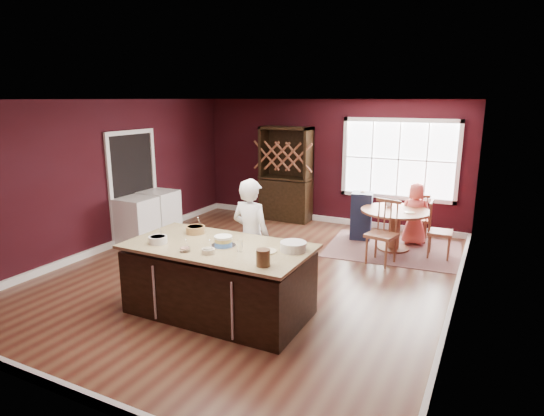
{
  "coord_description": "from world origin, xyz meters",
  "views": [
    {
      "loc": [
        3.31,
        -5.95,
        2.71
      ],
      "look_at": [
        0.24,
        0.2,
        1.05
      ],
      "focal_mm": 30.0,
      "sensor_mm": 36.0,
      "label": 1
    }
  ],
  "objects": [
    {
      "name": "chair_north",
      "position": [
        2.04,
        2.9,
        0.49
      ],
      "size": [
        0.48,
        0.46,
        0.97
      ],
      "primitive_type": null,
      "rotation": [
        0.0,
        0.0,
        3.34
      ],
      "color": "brown",
      "rests_on": "ground"
    },
    {
      "name": "high_chair",
      "position": [
        1.02,
        2.56,
        0.49
      ],
      "size": [
        0.46,
        0.46,
        0.97
      ],
      "primitive_type": null,
      "rotation": [
        0.0,
        0.0,
        0.19
      ],
      "color": "black",
      "rests_on": "ground"
    },
    {
      "name": "drinking_glass",
      "position": [
        0.65,
        -1.48,
        0.99
      ],
      "size": [
        0.07,
        0.07,
        0.14
      ],
      "primitive_type": "cylinder",
      "color": "white",
      "rests_on": "kitchen_island"
    },
    {
      "name": "chair_east",
      "position": [
        2.55,
        2.11,
        0.5
      ],
      "size": [
        0.42,
        0.44,
        1.0
      ],
      "primitive_type": null,
      "rotation": [
        0.0,
        0.0,
        1.62
      ],
      "color": "#9C5C33",
      "rests_on": "ground"
    },
    {
      "name": "bowl_blue",
      "position": [
        -0.45,
        -1.66,
        0.97
      ],
      "size": [
        0.23,
        0.23,
        0.09
      ],
      "primitive_type": "cylinder",
      "color": "white",
      "rests_on": "kitchen_island"
    },
    {
      "name": "baker",
      "position": [
        0.35,
        -0.66,
        0.83
      ],
      "size": [
        0.65,
        0.47,
        1.66
      ],
      "primitive_type": "imported",
      "rotation": [
        0.0,
        0.0,
        3.02
      ],
      "color": "white",
      "rests_on": "ground"
    },
    {
      "name": "bowl_pink",
      "position": [
        0.06,
        -1.78,
        0.94
      ],
      "size": [
        0.13,
        0.13,
        0.05
      ],
      "primitive_type": "cylinder",
      "color": "silver",
      "rests_on": "kitchen_island"
    },
    {
      "name": "hutch",
      "position": [
        -0.92,
        3.22,
        1.06
      ],
      "size": [
        1.15,
        0.48,
        2.11
      ],
      "primitive_type": "cube",
      "color": "black",
      "rests_on": "ground"
    },
    {
      "name": "doorway",
      "position": [
        -2.97,
        0.6,
        1.02
      ],
      "size": [
        0.08,
        1.26,
        2.13
      ],
      "primitive_type": null,
      "color": "white",
      "rests_on": "room_shell"
    },
    {
      "name": "room_shell",
      "position": [
        0.0,
        0.0,
        1.35
      ],
      "size": [
        7.0,
        7.0,
        7.0
      ],
      "color": "brown",
      "rests_on": "ground"
    },
    {
      "name": "dryer",
      "position": [
        -2.64,
        0.92,
        0.46
      ],
      "size": [
        0.64,
        0.62,
        0.93
      ],
      "primitive_type": "cube",
      "color": "white",
      "rests_on": "ground"
    },
    {
      "name": "washer",
      "position": [
        -2.64,
        0.28,
        0.46
      ],
      "size": [
        0.63,
        0.61,
        0.91
      ],
      "primitive_type": "cube",
      "color": "white",
      "rests_on": "ground"
    },
    {
      "name": "toddler",
      "position": [
        1.0,
        2.53,
        0.81
      ],
      "size": [
        0.18,
        0.14,
        0.26
      ],
      "primitive_type": null,
      "color": "#8CA5BF",
      "rests_on": "high_chair"
    },
    {
      "name": "rug",
      "position": [
        1.75,
        2.18,
        0.01
      ],
      "size": [
        2.5,
        2.01,
        0.01
      ],
      "primitive_type": "cube",
      "rotation": [
        0.0,
        0.0,
        0.09
      ],
      "color": "brown",
      "rests_on": "ground"
    },
    {
      "name": "bowl_yellow",
      "position": [
        -0.28,
        -1.09,
        0.97
      ],
      "size": [
        0.26,
        0.26,
        0.1
      ],
      "primitive_type": "cylinder",
      "color": "#99834F",
      "rests_on": "kitchen_island"
    },
    {
      "name": "stoneware_crock",
      "position": [
        1.12,
        -1.78,
        1.01
      ],
      "size": [
        0.16,
        0.16,
        0.19
      ],
      "primitive_type": "cylinder",
      "color": "brown",
      "rests_on": "kitchen_island"
    },
    {
      "name": "dining_table",
      "position": [
        1.75,
        2.18,
        0.53
      ],
      "size": [
        1.24,
        1.24,
        0.75
      ],
      "color": "brown",
      "rests_on": "ground"
    },
    {
      "name": "layer_cake",
      "position": [
        0.36,
        -1.39,
        0.98
      ],
      "size": [
        0.32,
        0.32,
        0.13
      ],
      "primitive_type": null,
      "color": "white",
      "rests_on": "kitchen_island"
    },
    {
      "name": "dinner_plate",
      "position": [
        0.94,
        -1.36,
        0.93
      ],
      "size": [
        0.26,
        0.26,
        0.02
      ],
      "primitive_type": "cylinder",
      "color": "beige",
      "rests_on": "kitchen_island"
    },
    {
      "name": "white_tub",
      "position": [
        1.21,
        -1.17,
        0.98
      ],
      "size": [
        0.32,
        0.32,
        0.11
      ],
      "primitive_type": "cylinder",
      "color": "white",
      "rests_on": "kitchen_island"
    },
    {
      "name": "toy_figurine",
      "position": [
        1.05,
        -1.63,
        0.96
      ],
      "size": [
        0.05,
        0.05,
        0.08
      ],
      "primitive_type": null,
      "color": "#E09A07",
      "rests_on": "kitchen_island"
    },
    {
      "name": "window",
      "position": [
        1.5,
        3.47,
        1.5
      ],
      "size": [
        2.36,
        0.1,
        1.66
      ],
      "primitive_type": null,
      "color": "white",
      "rests_on": "room_shell"
    },
    {
      "name": "chair_south",
      "position": [
        1.71,
        1.35,
        0.54
      ],
      "size": [
        0.54,
        0.52,
        1.09
      ],
      "primitive_type": null,
      "rotation": [
        0.0,
        0.0,
        -0.21
      ],
      "color": "#915A35",
      "rests_on": "ground"
    },
    {
      "name": "bowl_olive",
      "position": [
        0.35,
        -1.71,
        0.95
      ],
      "size": [
        0.16,
        0.16,
        0.06
      ],
      "primitive_type": "cylinder",
      "color": "beige",
      "rests_on": "kitchen_island"
    },
    {
      "name": "table_cup",
      "position": [
        1.59,
        2.35,
        0.8
      ],
      "size": [
        0.15,
        0.15,
        0.09
      ],
      "primitive_type": "imported",
      "rotation": [
        0.0,
        0.0,
        0.33
      ],
      "color": "white",
      "rests_on": "dining_table"
    },
    {
      "name": "table_plate",
      "position": [
        2.02,
        2.07,
        0.76
      ],
      "size": [
        0.19,
        0.19,
        0.01
      ],
      "primitive_type": "cylinder",
      "color": "beige",
      "rests_on": "dining_table"
    },
    {
      "name": "kitchen_island",
      "position": [
        0.27,
        -1.39,
        0.44
      ],
      "size": [
        2.34,
        1.23,
        0.92
      ],
      "color": "black",
      "rests_on": "ground"
    },
    {
      "name": "seated_woman",
      "position": [
        2.02,
        2.68,
        0.59
      ],
      "size": [
        0.62,
        0.44,
        1.19
      ],
      "primitive_type": "imported",
      "rotation": [
        0.0,
        0.0,
        3.26
      ],
      "color": "#E25F56",
      "rests_on": "ground"
    }
  ]
}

